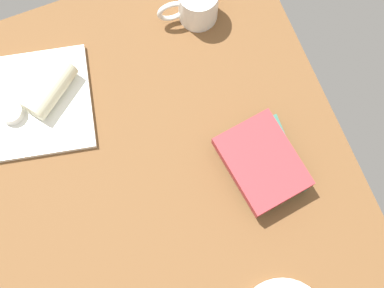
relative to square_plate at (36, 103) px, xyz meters
The scene contains 6 objects.
dining_table 36.43cm from the square_plate, 32.57° to the left, with size 110.00×90.00×4.00cm, color brown.
square_plate is the anchor object (origin of this frame).
sauce_cup 6.20cm from the square_plate, 81.40° to the right, with size 5.72×5.72×2.72cm.
breakfast_wrap 6.15cm from the square_plate, 98.60° to the left, with size 6.51×6.51×13.92cm, color beige.
book_stack 54.67cm from the square_plate, 52.88° to the left, with size 21.35×17.09×6.73cm.
coffee_mug 44.59cm from the square_plate, 100.37° to the left, with size 9.59×14.99×10.29cm.
Camera 1 is at (21.95, -0.69, 123.59)cm, focal length 50.07 mm.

